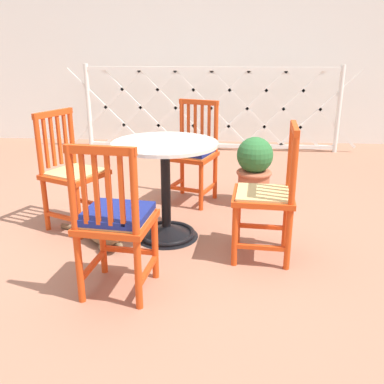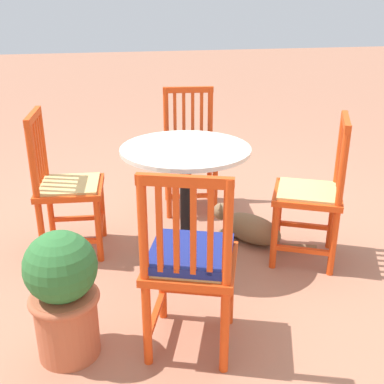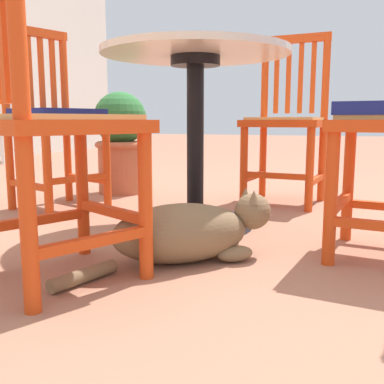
% 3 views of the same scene
% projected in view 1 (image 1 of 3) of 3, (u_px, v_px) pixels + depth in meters
% --- Properties ---
extents(ground_plane, '(24.00, 24.00, 0.00)m').
position_uv_depth(ground_plane, '(154.00, 250.00, 3.07)').
color(ground_plane, '#A36B51').
extents(building_wall_backdrop, '(10.00, 0.20, 2.80)m').
position_uv_depth(building_wall_backdrop, '(192.00, 42.00, 6.12)').
color(building_wall_backdrop, silver).
rests_on(building_wall_backdrop, ground_plane).
extents(lattice_fence_panel, '(3.90, 0.06, 1.14)m').
position_uv_depth(lattice_fence_panel, '(211.00, 108.00, 5.77)').
color(lattice_fence_panel, silver).
rests_on(lattice_fence_panel, ground_plane).
extents(cafe_table, '(0.76, 0.76, 0.73)m').
position_uv_depth(cafe_table, '(166.00, 201.00, 3.20)').
color(cafe_table, black).
rests_on(cafe_table, ground_plane).
extents(orange_chair_at_corner, '(0.53, 0.53, 0.91)m').
position_uv_depth(orange_chair_at_corner, '(72.00, 174.00, 3.34)').
color(orange_chair_at_corner, '#D64214').
rests_on(orange_chair_at_corner, ground_plane).
extents(orange_chair_by_planter, '(0.44, 0.44, 0.91)m').
position_uv_depth(orange_chair_by_planter, '(116.00, 221.00, 2.42)').
color(orange_chair_by_planter, '#D64214').
rests_on(orange_chair_by_planter, ground_plane).
extents(orange_chair_near_fence, '(0.43, 0.43, 0.91)m').
position_uv_depth(orange_chair_near_fence, '(268.00, 196.00, 2.85)').
color(orange_chair_near_fence, '#D64214').
rests_on(orange_chair_near_fence, ground_plane).
extents(orange_chair_facing_out, '(0.51, 0.51, 0.91)m').
position_uv_depth(orange_chair_facing_out, '(192.00, 154.00, 3.89)').
color(orange_chair_facing_out, '#D64214').
rests_on(orange_chair_facing_out, ground_plane).
extents(tabby_cat, '(0.60, 0.50, 0.23)m').
position_uv_depth(tabby_cat, '(103.00, 231.00, 3.14)').
color(tabby_cat, brown).
rests_on(tabby_cat, ground_plane).
extents(terracotta_planter, '(0.32, 0.32, 0.62)m').
position_uv_depth(terracotta_planter, '(254.00, 170.00, 3.84)').
color(terracotta_planter, '#B25B3D').
rests_on(terracotta_planter, ground_plane).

